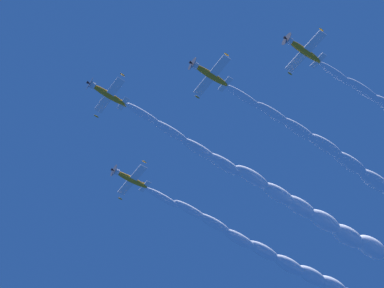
{
  "coord_description": "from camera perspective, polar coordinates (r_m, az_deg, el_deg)",
  "views": [
    {
      "loc": [
        -34.65,
        22.24,
        2.0
      ],
      "look_at": [
        -2.48,
        -10.36,
        84.2
      ],
      "focal_mm": 56.53,
      "sensor_mm": 36.0,
      "label": 1
    }
  ],
  "objects": [
    {
      "name": "airplane_lead",
      "position": [
        92.41,
        -8.03,
        4.7
      ],
      "size": [
        7.61,
        6.96,
        2.56
      ],
      "color": "orange"
    },
    {
      "name": "airplane_left_wingman",
      "position": [
        88.19,
        1.65,
        6.6
      ],
      "size": [
        7.75,
        6.97,
        2.4
      ],
      "color": "orange"
    },
    {
      "name": "airplane_right_wingman",
      "position": [
        98.72,
        -5.89,
        -3.28
      ],
      "size": [
        7.69,
        6.97,
        2.61
      ],
      "color": "orange"
    },
    {
      "name": "airplane_slot_tail",
      "position": [
        89.17,
        10.43,
        8.71
      ],
      "size": [
        7.71,
        6.97,
        2.45
      ],
      "color": "orange"
    },
    {
      "name": "smoke_trail_lead",
      "position": [
        104.62,
        10.54,
        -6.09
      ],
      "size": [
        12.83,
        53.6,
        3.53
      ],
      "color": "white"
    },
    {
      "name": "smoke_trail_right_wingman",
      "position": [
        113.82,
        11.36,
        -12.24
      ],
      "size": [
        13.31,
        53.33,
        3.78
      ],
      "color": "white"
    }
  ]
}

